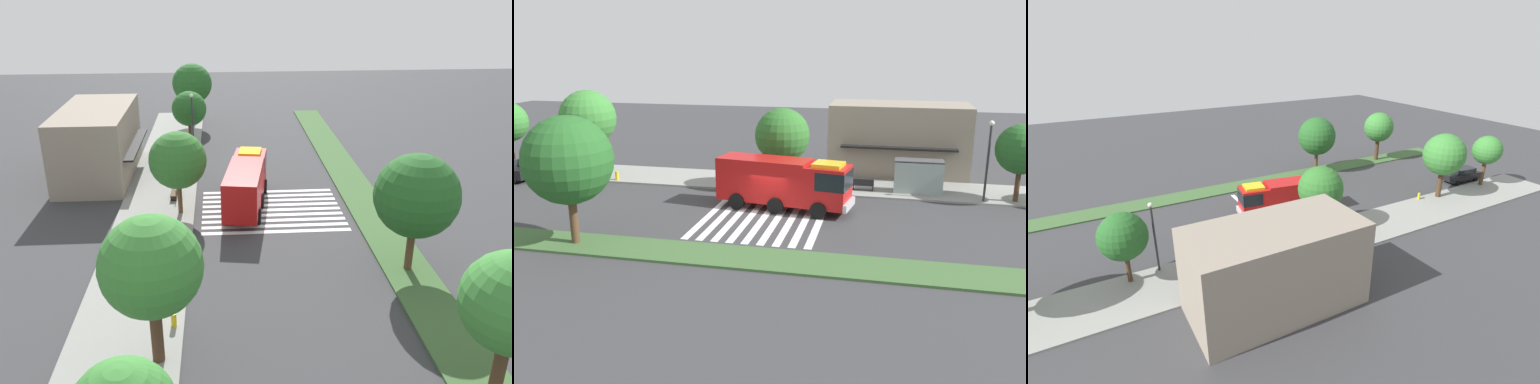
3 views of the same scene
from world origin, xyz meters
The scene contains 15 objects.
ground_plane centered at (0.00, 0.00, 0.00)m, with size 120.00×120.00×0.00m, color #38383A.
sidewalk centered at (0.00, 8.57, 0.07)m, with size 60.00×5.61×0.14m, color gray.
median_strip centered at (0.00, -7.26, 0.07)m, with size 60.00×3.00×0.14m, color #3D6033.
crosswalk centered at (-0.02, 0.00, 0.01)m, with size 7.65×10.38×0.01m.
fire_truck centered at (1.07, 1.83, 1.96)m, with size 9.41×3.85×3.47m.
bus_stop_shelter centered at (9.86, 7.40, 1.89)m, with size 3.50×1.40×2.46m.
bench_near_shelter centered at (5.86, 7.38, 0.59)m, with size 1.60×0.50×0.90m.
bench_west_of_shelter centered at (2.58, 7.38, 0.59)m, with size 1.60×0.50×0.90m.
street_lamp centered at (14.34, 6.36, 3.53)m, with size 0.36×0.36×5.70m.
storefront_building centered at (8.34, 14.22, 2.99)m, with size 11.41×6.50×5.98m.
sidewalk_tree_west centered at (-16.31, 6.76, 5.00)m, with size 4.50×4.50×7.15m.
sidewalk_tree_center centered at (-0.26, 6.76, 4.19)m, with size 4.12×4.12×6.12m.
sidewalk_tree_east centered at (16.52, 6.76, 3.85)m, with size 3.48×3.48×5.47m.
median_tree_west centered at (-9.22, -7.26, 4.83)m, with size 4.85×4.85×7.13m.
fire_hydrant centered at (-13.83, 6.26, 0.49)m, with size 0.28×0.28×0.70m, color gold.
Camera 2 is at (7.66, -32.80, 11.02)m, focal length 38.12 mm.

